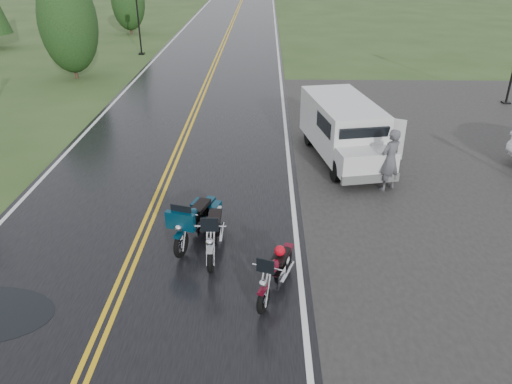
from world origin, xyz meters
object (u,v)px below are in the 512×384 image
at_px(motorcycle_teal, 180,235).
at_px(van_white, 338,152).
at_px(motorcycle_red, 264,290).
at_px(person_at_van, 390,161).
at_px(lamp_post_far_left, 138,20).
at_px(motorcycle_silver, 210,249).

xyz_separation_m(motorcycle_teal, van_white, (4.03, 4.18, 0.34)).
height_order(motorcycle_red, person_at_van, person_at_van).
relative_size(motorcycle_red, lamp_post_far_left, 0.47).
xyz_separation_m(motorcycle_red, motorcycle_teal, (-1.88, 1.87, 0.06)).
relative_size(motorcycle_red, motorcycle_silver, 0.91).
height_order(motorcycle_teal, person_at_van, person_at_van).
distance_m(motorcycle_silver, lamp_post_far_left, 24.40).
bearing_deg(motorcycle_red, lamp_post_far_left, 127.49).
bearing_deg(person_at_van, lamp_post_far_left, -92.48).
xyz_separation_m(van_white, person_at_van, (1.43, -0.53, -0.06)).
bearing_deg(motorcycle_silver, person_at_van, 41.34).
bearing_deg(motorcycle_red, van_white, 90.06).
distance_m(motorcycle_red, lamp_post_far_left, 26.00).
distance_m(motorcycle_red, motorcycle_silver, 1.75).
distance_m(motorcycle_silver, person_at_van, 6.33).
xyz_separation_m(motorcycle_red, van_white, (2.15, 6.05, 0.41)).
relative_size(motorcycle_teal, lamp_post_far_left, 0.52).
bearing_deg(van_white, motorcycle_red, -120.50).
relative_size(motorcycle_teal, motorcycle_silver, 1.01).
bearing_deg(person_at_van, motorcycle_red, 23.53).
bearing_deg(person_at_van, motorcycle_silver, 8.08).
distance_m(motorcycle_red, motorcycle_teal, 2.65).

